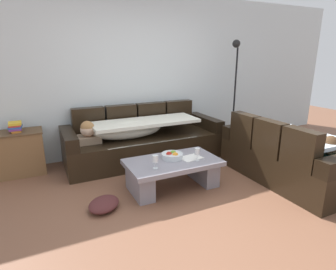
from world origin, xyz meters
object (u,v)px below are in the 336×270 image
object	(u,v)px
wine_glass_near_right	(197,152)
wine_glass_near_left	(155,159)
couch_along_wall	(142,141)
open_magazine	(191,158)
coffee_table	(173,170)
side_cabinet	(18,153)
floor_lamp	(234,87)
couch_near_window	(287,157)
fruit_bowl	(172,155)
book_stack_on_cabinet	(15,127)
crumpled_garment	(104,204)

from	to	relation	value
wine_glass_near_right	wine_glass_near_left	bearing A→B (deg)	-179.29
couch_along_wall	open_magazine	world-z (taller)	couch_along_wall
couch_along_wall	coffee_table	xyz separation A→B (m)	(0.00, -1.14, -0.09)
side_cabinet	open_magazine	bearing A→B (deg)	-33.96
couch_along_wall	wine_glass_near_left	distance (m)	1.33
coffee_table	floor_lamp	xyz separation A→B (m)	(1.87, 1.16, 0.88)
couch_near_window	wine_glass_near_right	distance (m)	1.31
fruit_bowl	floor_lamp	size ratio (longest dim) A/B	0.14
fruit_bowl	side_cabinet	world-z (taller)	side_cabinet
coffee_table	book_stack_on_cabinet	distance (m)	2.32
wine_glass_near_right	side_cabinet	bearing A→B (deg)	144.50
wine_glass_near_left	open_magazine	world-z (taller)	wine_glass_near_left
open_magazine	floor_lamp	world-z (taller)	floor_lamp
couch_near_window	fruit_bowl	distance (m)	1.61
fruit_bowl	open_magazine	bearing A→B (deg)	-23.96
couch_along_wall	book_stack_on_cabinet	size ratio (longest dim) A/B	11.76
couch_near_window	wine_glass_near_right	world-z (taller)	couch_near_window
wine_glass_near_left	crumpled_garment	distance (m)	0.77
couch_near_window	crumpled_garment	size ratio (longest dim) A/B	4.51
fruit_bowl	floor_lamp	world-z (taller)	floor_lamp
floor_lamp	coffee_table	bearing A→B (deg)	-148.10
couch_near_window	couch_along_wall	bearing A→B (deg)	43.98
floor_lamp	fruit_bowl	bearing A→B (deg)	-149.25
side_cabinet	book_stack_on_cabinet	distance (m)	0.39
fruit_bowl	couch_along_wall	bearing A→B (deg)	91.57
couch_near_window	wine_glass_near_left	bearing A→B (deg)	80.39
coffee_table	wine_glass_near_right	distance (m)	0.40
open_magazine	book_stack_on_cabinet	bearing A→B (deg)	138.07
fruit_bowl	floor_lamp	xyz separation A→B (m)	(1.84, 1.10, 0.70)
couch_along_wall	couch_near_window	world-z (taller)	same
book_stack_on_cabinet	open_magazine	bearing A→B (deg)	-34.26
book_stack_on_cabinet	crumpled_garment	world-z (taller)	book_stack_on_cabinet
fruit_bowl	book_stack_on_cabinet	distance (m)	2.27
couch_along_wall	side_cabinet	size ratio (longest dim) A/B	3.52
coffee_table	couch_along_wall	bearing A→B (deg)	90.25
wine_glass_near_left	side_cabinet	world-z (taller)	side_cabinet
open_magazine	wine_glass_near_right	bearing A→B (deg)	-82.81
wine_glass_near_left	wine_glass_near_right	world-z (taller)	same
fruit_bowl	book_stack_on_cabinet	xyz separation A→B (m)	(-1.83, 1.30, 0.29)
wine_glass_near_left	fruit_bowl	bearing A→B (deg)	32.36
side_cabinet	book_stack_on_cabinet	size ratio (longest dim) A/B	3.34
fruit_bowl	floor_lamp	distance (m)	2.25
couch_along_wall	open_magazine	bearing A→B (deg)	-77.69
open_magazine	side_cabinet	bearing A→B (deg)	138.37
coffee_table	fruit_bowl	size ratio (longest dim) A/B	4.29
wine_glass_near_left	book_stack_on_cabinet	bearing A→B (deg)	134.78
coffee_table	open_magazine	bearing A→B (deg)	-7.95
couch_along_wall	floor_lamp	world-z (taller)	floor_lamp
fruit_bowl	side_cabinet	xyz separation A→B (m)	(-1.85, 1.30, -0.10)
coffee_table	open_magazine	xyz separation A→B (m)	(0.25, -0.04, 0.15)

